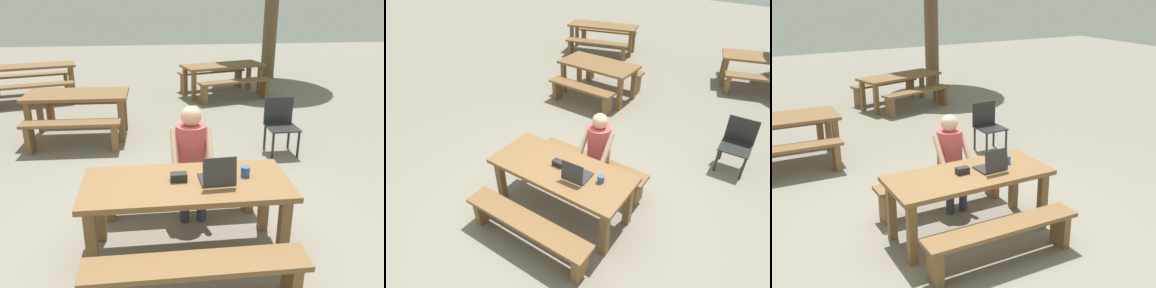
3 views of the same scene
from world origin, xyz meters
TOP-DOWN VIEW (x-y plane):
  - ground_plane at (0.00, 0.00)m, footprint 30.00×30.00m
  - picnic_table_front at (0.00, 0.00)m, footprint 1.81×0.79m
  - bench_near at (0.00, -0.70)m, footprint 1.68×0.30m
  - bench_far at (0.00, 0.70)m, footprint 1.68×0.30m
  - laptop at (0.26, -0.06)m, footprint 0.30×0.30m
  - small_pouch at (-0.06, 0.02)m, footprint 0.14×0.08m
  - coffee_mug at (0.53, 0.05)m, footprint 0.08×0.08m
  - person_seated at (0.12, 0.66)m, footprint 0.43×0.42m
  - plastic_chair at (1.63, 2.29)m, footprint 0.45×0.45m
  - picnic_table_mid at (-1.44, 3.28)m, footprint 1.64×0.84m
  - bench_mid_south at (-1.46, 2.64)m, footprint 1.46×0.34m
  - bench_mid_north at (-1.42, 3.91)m, footprint 1.46×0.34m
  - picnic_table_rear at (1.43, 5.80)m, footprint 1.99×1.20m
  - bench_rear_south at (1.60, 5.21)m, footprint 1.70×0.74m
  - bench_rear_north at (1.27, 6.39)m, footprint 1.70×0.74m
  - picnic_table_distant at (-2.87, 5.88)m, footprint 2.03×1.12m
  - bench_distant_south at (-2.72, 5.31)m, footprint 1.75×0.72m
  - bench_distant_north at (-3.02, 6.46)m, footprint 1.75×0.72m

SIDE VIEW (x-z plane):
  - ground_plane at x=0.00m, z-range 0.00..0.00m
  - bench_near at x=0.00m, z-range 0.11..0.53m
  - bench_far at x=0.00m, z-range 0.11..0.53m
  - bench_mid_south at x=-1.46m, z-range 0.10..0.57m
  - bench_mid_north at x=-1.42m, z-range 0.10..0.57m
  - bench_distant_south at x=-2.72m, z-range 0.11..0.57m
  - bench_distant_north at x=-3.02m, z-range 0.11..0.57m
  - bench_rear_south at x=1.60m, z-range 0.11..0.57m
  - bench_rear_north at x=1.27m, z-range 0.11..0.57m
  - plastic_chair at x=1.63m, z-range 0.03..0.84m
  - picnic_table_rear at x=1.43m, z-range 0.24..0.95m
  - picnic_table_front at x=0.00m, z-range 0.25..0.98m
  - picnic_table_mid at x=-1.44m, z-range 0.25..0.99m
  - picnic_table_distant at x=-2.87m, z-range 0.25..1.01m
  - person_seated at x=0.12m, z-range 0.10..1.31m
  - small_pouch at x=-0.06m, z-range 0.73..0.80m
  - coffee_mug at x=0.53m, z-range 0.73..0.82m
  - laptop at x=0.26m, z-range 0.66..0.93m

